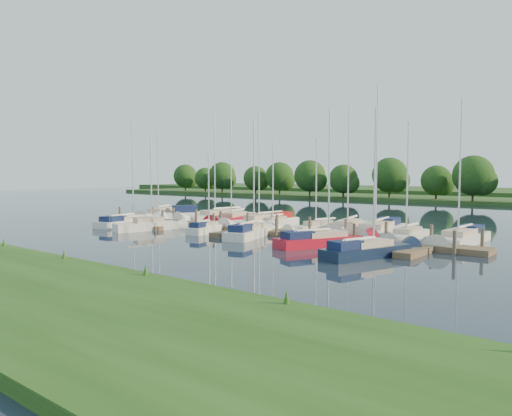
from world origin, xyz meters
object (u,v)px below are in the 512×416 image
Objects in this scene: dock at (248,231)px; sailboat_n_0 at (160,216)px; motorboat at (183,215)px; sailboat_n_5 at (274,224)px; sailboat_s_2 at (207,229)px.

dock is 3.48× the size of sailboat_n_0.
dock is at bearing -178.95° from motorboat.
sailboat_n_5 is (16.05, 1.09, -0.01)m from sailboat_n_0.
sailboat_n_5 is 1.21× the size of sailboat_s_2.
motorboat is at bearing 131.60° from sailboat_s_2.
sailboat_n_0 is 15.79m from sailboat_s_2.
dock is at bearing 21.13° from sailboat_s_2.
motorboat is 0.64× the size of sailboat_n_5.
dock is 16.53m from motorboat.
sailboat_n_0 reaches higher than sailboat_s_2.
dock is 17.92m from sailboat_n_0.
sailboat_n_5 is at bearing 159.17° from sailboat_n_0.
sailboat_n_0 reaches higher than sailboat_n_5.
sailboat_n_0 is 2.02× the size of motorboat.
sailboat_s_2 is (12.29, -8.42, -0.06)m from motorboat.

